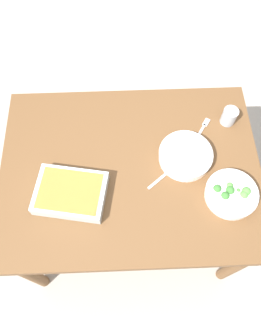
% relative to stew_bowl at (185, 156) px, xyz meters
% --- Properties ---
extents(ground_plane, '(6.00, 6.00, 0.00)m').
position_rel_stew_bowl_xyz_m(ground_plane, '(-0.25, -0.04, -0.77)').
color(ground_plane, '#B2A899').
extents(dining_table, '(1.20, 0.90, 0.74)m').
position_rel_stew_bowl_xyz_m(dining_table, '(-0.25, -0.04, -0.12)').
color(dining_table, brown).
rests_on(dining_table, ground_plane).
extents(stew_bowl, '(0.25, 0.25, 0.06)m').
position_rel_stew_bowl_xyz_m(stew_bowl, '(0.00, 0.00, 0.00)').
color(stew_bowl, white).
rests_on(stew_bowl, dining_table).
extents(broccoli_bowl, '(0.23, 0.23, 0.07)m').
position_rel_stew_bowl_xyz_m(broccoli_bowl, '(0.18, -0.19, -0.00)').
color(broccoli_bowl, white).
rests_on(broccoli_bowl, dining_table).
extents(baking_dish, '(0.33, 0.27, 0.06)m').
position_rel_stew_bowl_xyz_m(baking_dish, '(-0.52, -0.16, 0.00)').
color(baking_dish, silver).
rests_on(baking_dish, dining_table).
extents(drink_cup, '(0.07, 0.07, 0.08)m').
position_rel_stew_bowl_xyz_m(drink_cup, '(0.23, 0.20, 0.01)').
color(drink_cup, '#B2BCC6').
rests_on(drink_cup, dining_table).
extents(spoon_by_stew, '(0.15, 0.13, 0.01)m').
position_rel_stew_bowl_xyz_m(spoon_by_stew, '(-0.09, -0.07, -0.03)').
color(spoon_by_stew, silver).
rests_on(spoon_by_stew, dining_table).
extents(spoon_by_broccoli, '(0.18, 0.03, 0.01)m').
position_rel_stew_bowl_xyz_m(spoon_by_broccoli, '(0.13, -0.19, -0.03)').
color(spoon_by_broccoli, silver).
rests_on(spoon_by_broccoli, dining_table).
extents(fork_on_table, '(0.11, 0.16, 0.01)m').
position_rel_stew_bowl_xyz_m(fork_on_table, '(0.10, 0.15, -0.03)').
color(fork_on_table, silver).
rests_on(fork_on_table, dining_table).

